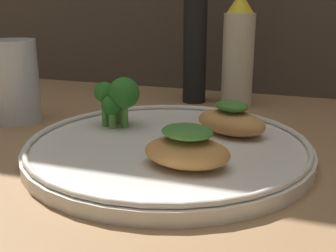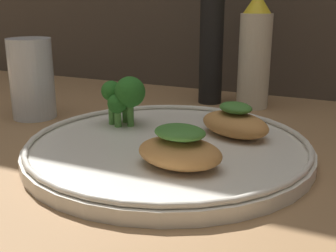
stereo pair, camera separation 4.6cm
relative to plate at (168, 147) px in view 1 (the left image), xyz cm
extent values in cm
cube|color=#936D47|center=(0.00, 0.00, -1.49)|extent=(180.00, 180.00, 1.00)
cylinder|color=silver|center=(0.00, 0.00, -0.29)|extent=(31.31, 31.31, 1.40)
torus|color=silver|center=(0.00, 0.00, 0.71)|extent=(30.71, 30.71, 0.60)
ellipsoid|color=#BC7F42|center=(3.76, -5.56, 1.78)|extent=(8.71, 6.55, 2.75)
ellipsoid|color=#3D752D|center=(3.76, -5.56, 3.81)|extent=(5.23, 4.31, 1.32)
ellipsoid|color=#BC7F42|center=(5.87, 5.72, 1.77)|extent=(10.31, 8.84, 2.72)
ellipsoid|color=#3D752D|center=(5.87, 5.72, 3.75)|extent=(5.06, 4.68, 1.23)
cylinder|color=#569942|center=(-6.97, 4.02, 1.91)|extent=(0.83, 0.83, 3.01)
sphere|color=#286B23|center=(-6.97, 4.02, 4.75)|extent=(3.81, 3.81, 3.81)
cylinder|color=#569942|center=(-8.44, 5.28, 1.50)|extent=(0.80, 0.80, 2.18)
sphere|color=#286B23|center=(-8.44, 5.28, 3.67)|extent=(3.11, 3.11, 3.11)
cylinder|color=#569942|center=(-9.52, 3.87, 2.10)|extent=(0.93, 0.93, 3.39)
sphere|color=#286B23|center=(-9.52, 3.87, 4.69)|extent=(2.54, 2.54, 2.54)
cylinder|color=#569942|center=(-8.26, 3.13, 1.46)|extent=(0.87, 0.87, 2.10)
sphere|color=#286B23|center=(-8.26, 3.13, 3.37)|extent=(2.45, 2.45, 2.45)
cylinder|color=beige|center=(3.13, 25.36, 6.27)|extent=(4.93, 4.93, 14.52)
cone|color=yellow|center=(3.13, 25.36, 15.13)|extent=(4.19, 4.19, 3.20)
cylinder|color=black|center=(-3.96, 25.36, 7.39)|extent=(3.79, 3.79, 16.76)
cylinder|color=silver|center=(-24.19, 6.11, 4.70)|extent=(6.19, 6.19, 11.38)
camera|label=1|loc=(13.97, -41.42, 15.74)|focal=45.00mm
camera|label=2|loc=(18.21, -39.73, 15.74)|focal=45.00mm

